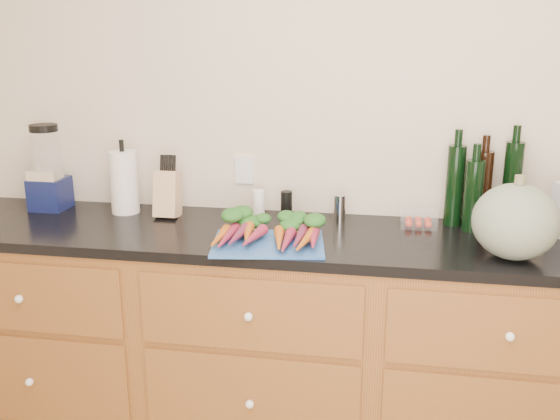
% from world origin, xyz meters
% --- Properties ---
extents(wall_back, '(4.10, 0.05, 2.60)m').
position_xyz_m(wall_back, '(0.00, 1.62, 1.30)').
color(wall_back, beige).
rests_on(wall_back, ground).
extents(cabinets, '(3.60, 0.64, 0.90)m').
position_xyz_m(cabinets, '(0.00, 1.30, 0.45)').
color(cabinets, brown).
rests_on(cabinets, ground).
extents(countertop, '(3.64, 0.62, 0.04)m').
position_xyz_m(countertop, '(0.00, 1.30, 0.92)').
color(countertop, black).
rests_on(countertop, cabinets).
extents(cutting_board, '(0.45, 0.37, 0.01)m').
position_xyz_m(cutting_board, '(-0.41, 1.14, 0.95)').
color(cutting_board, '#2A5CAC').
rests_on(cutting_board, countertop).
extents(carrots, '(0.43, 0.32, 0.06)m').
position_xyz_m(carrots, '(-0.41, 1.19, 0.98)').
color(carrots, '#C75E17').
rests_on(carrots, cutting_board).
extents(squash, '(0.30, 0.30, 0.27)m').
position_xyz_m(squash, '(0.46, 1.15, 1.07)').
color(squash, '#5D6C5A').
rests_on(squash, countertop).
extents(blender_appliance, '(0.15, 0.15, 0.38)m').
position_xyz_m(blender_appliance, '(-1.46, 1.46, 1.11)').
color(blender_appliance, '#0F1647').
rests_on(blender_appliance, countertop).
extents(paper_towel, '(0.12, 0.12, 0.27)m').
position_xyz_m(paper_towel, '(-1.10, 1.46, 1.08)').
color(paper_towel, white).
rests_on(paper_towel, countertop).
extents(knife_block, '(0.10, 0.10, 0.20)m').
position_xyz_m(knife_block, '(-0.90, 1.44, 1.04)').
color(knife_block, tan).
rests_on(knife_block, countertop).
extents(grinder_salt, '(0.05, 0.05, 0.12)m').
position_xyz_m(grinder_salt, '(-0.51, 1.48, 1.00)').
color(grinder_salt, white).
rests_on(grinder_salt, countertop).
extents(grinder_pepper, '(0.05, 0.05, 0.12)m').
position_xyz_m(grinder_pepper, '(-0.39, 1.48, 1.00)').
color(grinder_pepper, black).
rests_on(grinder_pepper, countertop).
extents(canister_chrome, '(0.05, 0.05, 0.11)m').
position_xyz_m(canister_chrome, '(-0.17, 1.48, 1.00)').
color(canister_chrome, silver).
rests_on(canister_chrome, countertop).
extents(tomato_box, '(0.14, 0.12, 0.07)m').
position_xyz_m(tomato_box, '(0.15, 1.47, 0.97)').
color(tomato_box, white).
rests_on(tomato_box, countertop).
extents(bottles, '(0.29, 0.15, 0.35)m').
position_xyz_m(bottles, '(0.39, 1.51, 1.10)').
color(bottles, black).
rests_on(bottles, countertop).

